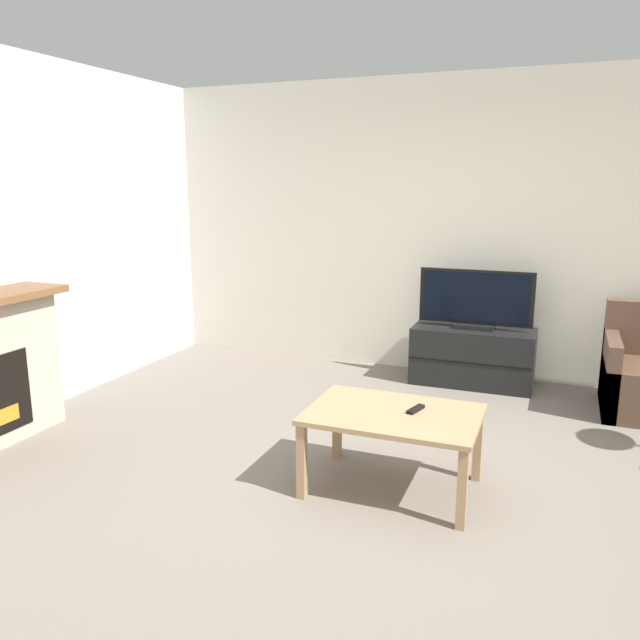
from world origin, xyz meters
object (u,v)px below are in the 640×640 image
at_px(coffee_table, 393,422).
at_px(remote, 416,409).
at_px(tv, 476,302).
at_px(tv_stand, 473,356).

distance_m(coffee_table, remote, 0.15).
bearing_deg(remote, coffee_table, -134.49).
relative_size(tv, coffee_table, 1.00).
height_order(tv_stand, coffee_table, tv_stand).
bearing_deg(coffee_table, remote, 29.49).
bearing_deg(tv, remote, -91.07).
xyz_separation_m(tv_stand, remote, (-0.04, -2.10, 0.23)).
bearing_deg(coffee_table, tv, 85.94).
bearing_deg(remote, tv, 104.95).
height_order(coffee_table, remote, remote).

